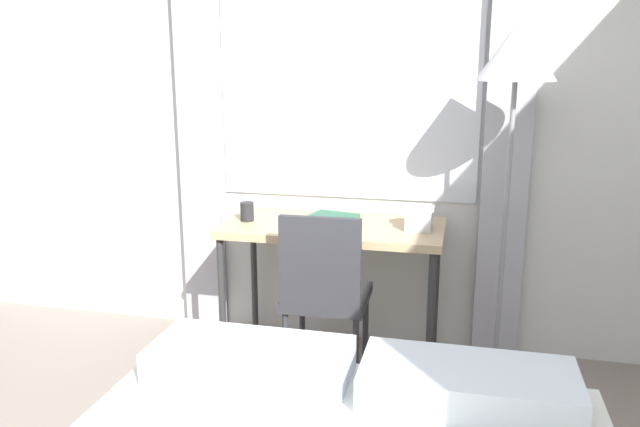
# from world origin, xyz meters

# --- Properties ---
(wall_back_with_window) EXTENTS (5.03, 0.13, 2.70)m
(wall_back_with_window) POSITION_xyz_m (0.00, 3.04, 1.35)
(wall_back_with_window) COLOR silver
(wall_back_with_window) RESTS_ON ground_plane
(desk) EXTENTS (1.13, 0.58, 0.78)m
(desk) POSITION_xyz_m (0.02, 2.67, 0.71)
(desk) COLOR tan
(desk) RESTS_ON ground_plane
(desk_chair) EXTENTS (0.41, 0.41, 0.91)m
(desk_chair) POSITION_xyz_m (0.05, 2.37, 0.53)
(desk_chair) COLOR #333338
(desk_chair) RESTS_ON ground_plane
(standing_lamp) EXTENTS (0.36, 0.36, 1.77)m
(standing_lamp) POSITION_xyz_m (0.87, 2.62, 1.52)
(standing_lamp) COLOR #4C4C51
(standing_lamp) RESTS_ON ground_plane
(telephone) EXTENTS (0.15, 0.19, 0.12)m
(telephone) POSITION_xyz_m (0.46, 2.69, 0.83)
(telephone) COLOR silver
(telephone) RESTS_ON desk
(book) EXTENTS (0.28, 0.25, 0.02)m
(book) POSITION_xyz_m (-0.00, 2.75, 0.79)
(book) COLOR #33664C
(book) RESTS_ON desk
(mug) EXTENTS (0.07, 0.07, 0.10)m
(mug) POSITION_xyz_m (-0.43, 2.63, 0.83)
(mug) COLOR #262628
(mug) RESTS_ON desk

